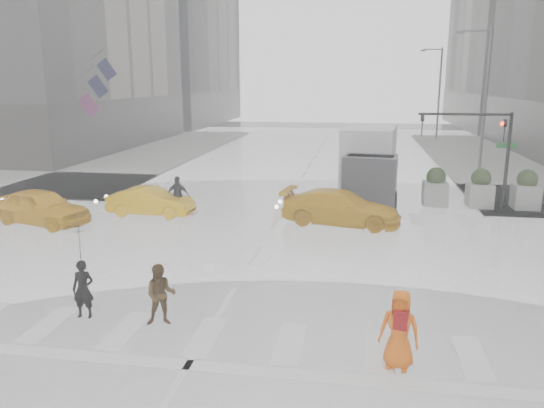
% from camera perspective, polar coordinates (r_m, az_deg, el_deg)
% --- Properties ---
extents(ground, '(120.00, 120.00, 0.00)m').
position_cam_1_polar(ground, '(18.30, -1.87, -5.56)').
color(ground, black).
rests_on(ground, ground).
extents(sidewalk_nw, '(35.00, 35.00, 0.15)m').
position_cam_1_polar(sidewalk_nw, '(41.81, -24.06, 4.04)').
color(sidewalk_nw, gray).
rests_on(sidewalk_nw, ground).
extents(road_markings, '(18.00, 48.00, 0.01)m').
position_cam_1_polar(road_markings, '(18.30, -1.87, -5.55)').
color(road_markings, silver).
rests_on(road_markings, ground).
extents(traffic_signal_pole, '(4.45, 0.42, 4.50)m').
position_cam_1_polar(traffic_signal_pole, '(25.76, 21.99, 6.29)').
color(traffic_signal_pole, black).
rests_on(traffic_signal_pole, ground).
extents(street_lamp_near, '(2.15, 0.22, 9.00)m').
position_cam_1_polar(street_lamp_near, '(35.80, 21.78, 10.76)').
color(street_lamp_near, '#59595B').
rests_on(street_lamp_near, ground).
extents(street_lamp_far, '(2.15, 0.22, 9.00)m').
position_cam_1_polar(street_lamp_far, '(55.51, 17.43, 11.61)').
color(street_lamp_far, '#59595B').
rests_on(street_lamp_far, ground).
extents(planter_west, '(1.10, 1.10, 1.80)m').
position_cam_1_polar(planter_west, '(25.92, 17.16, 1.69)').
color(planter_west, gray).
rests_on(planter_west, ground).
extents(planter_mid, '(1.10, 1.10, 1.80)m').
position_cam_1_polar(planter_mid, '(26.27, 21.48, 1.51)').
color(planter_mid, gray).
rests_on(planter_mid, ground).
extents(planter_east, '(1.10, 1.10, 1.80)m').
position_cam_1_polar(planter_east, '(26.77, 25.66, 1.32)').
color(planter_east, gray).
rests_on(planter_east, ground).
extents(flag_cluster, '(2.87, 3.06, 4.69)m').
position_cam_1_polar(flag_cluster, '(40.02, -18.60, 12.15)').
color(flag_cluster, '#59595B').
rests_on(flag_cluster, ground).
extents(pedestrian_black, '(1.07, 1.09, 2.43)m').
position_cam_1_polar(pedestrian_black, '(14.00, -19.93, -5.13)').
color(pedestrian_black, black).
rests_on(pedestrian_black, ground).
extents(pedestrian_brown, '(0.88, 0.76, 1.55)m').
position_cam_1_polar(pedestrian_brown, '(13.37, -11.89, -9.54)').
color(pedestrian_brown, '#422E17').
rests_on(pedestrian_brown, ground).
extents(pedestrian_orange, '(0.94, 0.73, 1.70)m').
position_cam_1_polar(pedestrian_orange, '(11.54, 13.54, -12.97)').
color(pedestrian_orange, '#E05C0F').
rests_on(pedestrian_orange, ground).
extents(pedestrian_far_a, '(1.03, 0.63, 1.74)m').
position_cam_1_polar(pedestrian_far_a, '(23.98, -10.07, 0.91)').
color(pedestrian_far_a, black).
rests_on(pedestrian_far_a, ground).
extents(pedestrian_far_b, '(1.09, 0.74, 1.55)m').
position_cam_1_polar(pedestrian_far_b, '(25.63, 8.19, 1.54)').
color(pedestrian_far_b, black).
rests_on(pedestrian_far_b, ground).
extents(taxi_front, '(4.65, 2.87, 1.48)m').
position_cam_1_polar(taxi_front, '(24.03, -23.58, -0.29)').
color(taxi_front, '#E6A60C').
rests_on(taxi_front, ground).
extents(taxi_mid, '(3.82, 1.41, 1.25)m').
position_cam_1_polar(taxi_mid, '(24.10, -12.88, 0.25)').
color(taxi_mid, '#E6A60C').
rests_on(taxi_mid, ground).
extents(taxi_rear, '(4.64, 2.72, 1.43)m').
position_cam_1_polar(taxi_rear, '(22.20, 7.43, -0.39)').
color(taxi_rear, '#E6A60C').
rests_on(taxi_rear, ground).
extents(box_truck, '(2.50, 6.68, 3.55)m').
position_cam_1_polar(box_truck, '(27.28, 10.44, 4.55)').
color(box_truck, silver).
rests_on(box_truck, ground).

